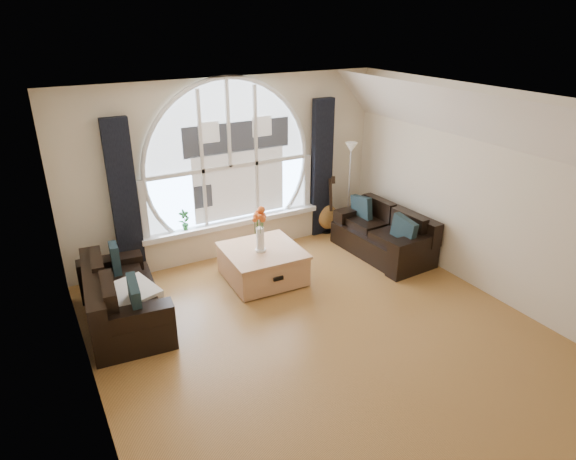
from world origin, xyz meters
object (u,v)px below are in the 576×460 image
(sofa_left, at_px, (122,293))
(coffee_chest, at_px, (263,263))
(sofa_right, at_px, (383,231))
(guitar, at_px, (329,205))
(potted_plant, at_px, (184,220))
(floor_lamp, at_px, (349,190))
(vase_flowers, at_px, (260,225))

(sofa_left, bearing_deg, coffee_chest, 9.61)
(coffee_chest, bearing_deg, sofa_right, -3.13)
(guitar, xyz_separation_m, potted_plant, (-2.48, 0.11, 0.18))
(floor_lamp, bearing_deg, sofa_right, -89.29)
(coffee_chest, relative_size, vase_flowers, 1.50)
(sofa_right, height_order, vase_flowers, vase_flowers)
(potted_plant, bearing_deg, coffee_chest, -52.46)
(sofa_left, distance_m, guitar, 3.82)
(vase_flowers, bearing_deg, sofa_left, -176.80)
(sofa_left, relative_size, sofa_right, 1.02)
(vase_flowers, relative_size, floor_lamp, 0.44)
(vase_flowers, relative_size, potted_plant, 2.22)
(sofa_left, height_order, guitar, guitar)
(guitar, bearing_deg, coffee_chest, -135.97)
(sofa_left, xyz_separation_m, vase_flowers, (1.92, 0.11, 0.46))
(sofa_left, height_order, floor_lamp, floor_lamp)
(sofa_right, distance_m, vase_flowers, 2.11)
(floor_lamp, bearing_deg, guitar, 150.51)
(sofa_left, xyz_separation_m, sofa_right, (3.97, -0.05, 0.00))
(vase_flowers, bearing_deg, potted_plant, 125.06)
(coffee_chest, distance_m, floor_lamp, 2.20)
(sofa_left, height_order, coffee_chest, sofa_left)
(sofa_right, relative_size, potted_plant, 5.14)
(sofa_right, bearing_deg, floor_lamp, 87.74)
(floor_lamp, bearing_deg, sofa_left, -167.47)
(vase_flowers, height_order, floor_lamp, floor_lamp)
(floor_lamp, bearing_deg, coffee_chest, -159.66)
(vase_flowers, distance_m, guitar, 2.01)
(sofa_left, relative_size, coffee_chest, 1.58)
(floor_lamp, bearing_deg, vase_flowers, -159.25)
(coffee_chest, height_order, potted_plant, potted_plant)
(sofa_left, xyz_separation_m, potted_plant, (1.19, 1.15, 0.31))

